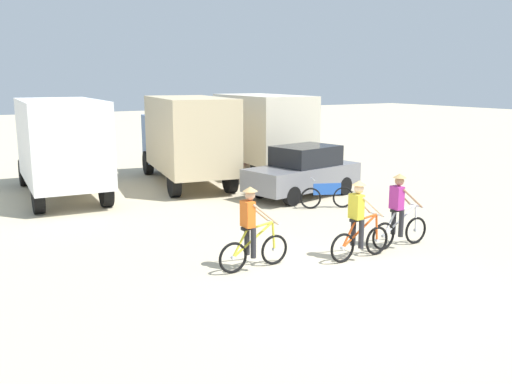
% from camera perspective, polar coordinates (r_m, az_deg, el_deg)
% --- Properties ---
extents(ground_plane, '(120.00, 120.00, 0.00)m').
position_cam_1_polar(ground_plane, '(11.59, 9.13, -8.92)').
color(ground_plane, beige).
extents(box_truck_avon_van, '(2.81, 6.89, 3.35)m').
position_cam_1_polar(box_truck_avon_van, '(20.17, -19.57, 4.80)').
color(box_truck_avon_van, white).
rests_on(box_truck_avon_van, ground).
extents(box_truck_tan_camper, '(3.43, 7.04, 3.35)m').
position_cam_1_polar(box_truck_tan_camper, '(21.54, -7.21, 5.77)').
color(box_truck_tan_camper, '#CCB78E').
rests_on(box_truck_tan_camper, ground).
extents(box_truck_cream_rv, '(2.85, 6.90, 3.35)m').
position_cam_1_polar(box_truck_cream_rv, '(24.14, 0.07, 6.48)').
color(box_truck_cream_rv, beige).
rests_on(box_truck_cream_rv, ground).
extents(sedan_parked, '(4.46, 2.51, 1.76)m').
position_cam_1_polar(sedan_parked, '(19.23, 4.90, 2.14)').
color(sedan_parked, slate).
rests_on(sedan_parked, ground).
extents(cyclist_orange_shirt, '(1.73, 0.52, 1.82)m').
position_cam_1_polar(cyclist_orange_shirt, '(11.80, -0.44, -4.07)').
color(cyclist_orange_shirt, black).
rests_on(cyclist_orange_shirt, ground).
extents(cyclist_cowboy_hat, '(1.73, 0.52, 1.82)m').
position_cam_1_polar(cyclist_cowboy_hat, '(12.67, 10.55, -3.16)').
color(cyclist_cowboy_hat, black).
rests_on(cyclist_cowboy_hat, ground).
extents(cyclist_near_camera, '(1.73, 0.52, 1.82)m').
position_cam_1_polar(cyclist_near_camera, '(13.79, 14.51, -2.13)').
color(cyclist_near_camera, black).
rests_on(cyclist_near_camera, ground).
extents(bicycle_spare, '(1.62, 0.77, 0.97)m').
position_cam_1_polar(bicycle_spare, '(17.61, 7.30, -0.40)').
color(bicycle_spare, black).
rests_on(bicycle_spare, ground).
extents(supply_crate, '(0.84, 0.85, 0.50)m').
position_cam_1_polar(supply_crate, '(20.35, 6.73, 0.82)').
color(supply_crate, olive).
rests_on(supply_crate, ground).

